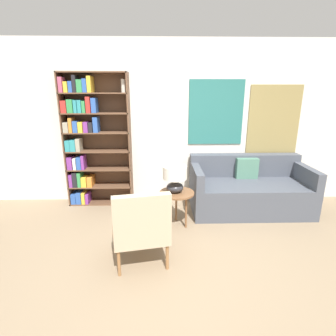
# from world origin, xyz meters

# --- Properties ---
(ground_plane) EXTENTS (14.00, 14.00, 0.00)m
(ground_plane) POSITION_xyz_m (0.00, 0.00, 0.00)
(ground_plane) COLOR #847056
(wall_back) EXTENTS (6.40, 0.08, 2.70)m
(wall_back) POSITION_xyz_m (0.06, 2.03, 1.35)
(wall_back) COLOR silver
(wall_back) RESTS_ON ground_plane
(bookshelf) EXTENTS (1.07, 0.30, 2.17)m
(bookshelf) POSITION_xyz_m (-1.26, 1.85, 1.14)
(bookshelf) COLOR brown
(bookshelf) RESTS_ON ground_plane
(armchair) EXTENTS (0.69, 0.68, 0.89)m
(armchair) POSITION_xyz_m (-0.29, 0.09, 0.49)
(armchair) COLOR olive
(armchair) RESTS_ON ground_plane
(couch) EXTENTS (1.86, 0.93, 0.86)m
(couch) POSITION_xyz_m (1.36, 1.54, 0.32)
(couch) COLOR #474C56
(couch) RESTS_ON ground_plane
(side_table) EXTENTS (0.49, 0.49, 0.52)m
(side_table) POSITION_xyz_m (0.15, 0.99, 0.46)
(side_table) COLOR brown
(side_table) RESTS_ON ground_plane
(table_lamp) EXTENTS (0.33, 0.33, 0.38)m
(table_lamp) POSITION_xyz_m (0.12, 1.00, 0.74)
(table_lamp) COLOR #2D2D33
(table_lamp) RESTS_ON side_table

